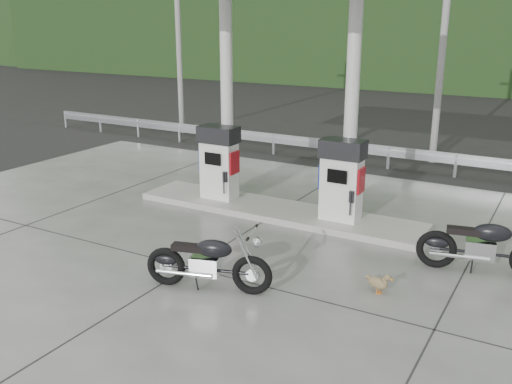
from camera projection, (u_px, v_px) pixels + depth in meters
The scene contains 15 objects.
ground at pixel (218, 250), 11.45m from camera, with size 160.00×160.00×0.00m, color black.
forecourt_apron at pixel (218, 250), 11.45m from camera, with size 18.00×14.00×0.02m, color #62625D.
pump_island at pixel (276, 211), 13.50m from camera, with size 7.00×1.40×0.15m, color gray.
gas_pump_left at pixel (219, 163), 13.97m from camera, with size 0.95×0.55×1.80m, color white, non-canonical shape.
gas_pump_right at pixel (342, 180), 12.45m from camera, with size 0.95×0.55×1.80m, color white, non-canonical shape.
canopy_column_left at pixel (227, 95), 13.83m from camera, with size 0.30×0.30×5.00m, color white.
canopy_column_right at pixel (352, 105), 12.32m from camera, with size 0.30×0.30×5.00m, color white.
guardrail at pixel (358, 143), 17.88m from camera, with size 26.00×0.16×1.42m, color #B0B2B9, non-canonical shape.
road at pixel (390, 144), 21.00m from camera, with size 60.00×7.00×0.01m, color black.
utility_pole_a at pixel (178, 30), 21.96m from camera, with size 0.22×0.22×8.00m, color gray.
utility_pole_b at pixel (444, 34), 17.22m from camera, with size 0.22×0.22×8.00m, color gray.
tree_band at pixel (482, 42), 35.49m from camera, with size 80.00×6.00×6.00m, color black.
motorcycle_left at pixel (208, 262), 9.62m from camera, with size 2.07×0.66×0.98m, color black, non-canonical shape.
motorcycle_right at pixel (484, 246), 10.23m from camera, with size 2.18×0.69×1.03m, color black, non-canonical shape.
duck at pixel (378, 283), 9.60m from camera, with size 0.47×0.13×0.34m, color brown, non-canonical shape.
Camera 1 is at (5.91, -8.84, 4.47)m, focal length 40.00 mm.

